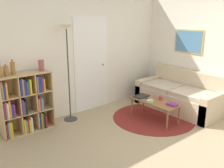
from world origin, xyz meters
TOP-DOWN VIEW (x-y plane):
  - ground_plane at (0.00, 0.00)m, footprint 14.00×14.00m
  - wall_back at (0.01, 2.38)m, footprint 7.10×0.11m
  - wall_right at (2.08, 1.18)m, footprint 0.08×5.36m
  - rug at (0.79, 1.09)m, footprint 1.68×1.68m
  - bookshelf at (-1.45, 2.17)m, footprint 0.92×0.34m
  - floor_lamp at (-0.57, 2.11)m, footprint 0.30×0.30m
  - couch at (1.67, 1.08)m, footprint 0.87×1.87m
  - coffee_table at (0.73, 1.02)m, footprint 0.44×1.01m
  - laptop at (0.72, 1.38)m, footprint 0.33×0.24m
  - bowl at (0.62, 1.04)m, footprint 0.14×0.14m
  - book_stack_on_table at (0.79, 0.64)m, footprint 0.13×0.20m
  - cup at (0.86, 0.99)m, footprint 0.08×0.08m
  - remote at (0.68, 1.13)m, footprint 0.06×0.17m
  - bottle_left at (-1.80, 2.15)m, footprint 0.07×0.07m
  - bottle_middle at (-1.70, 2.18)m, footprint 0.08×0.08m
  - bottle_right at (-1.58, 2.20)m, footprint 0.08×0.08m
  - vase_on_shelf at (-1.08, 2.17)m, footprint 0.10×0.10m

SIDE VIEW (x-z plane):
  - ground_plane at x=0.00m, z-range 0.00..0.00m
  - rug at x=0.79m, z-range 0.00..0.01m
  - couch at x=1.67m, z-range -0.14..0.71m
  - coffee_table at x=0.73m, z-range 0.16..0.56m
  - laptop at x=0.72m, z-range 0.40..0.42m
  - remote at x=0.68m, z-range 0.40..0.42m
  - bowl at x=0.62m, z-range 0.40..0.44m
  - book_stack_on_table at x=0.79m, z-range 0.40..0.44m
  - cup at x=0.86m, z-range 0.40..0.48m
  - bookshelf at x=-1.45m, z-range -0.01..1.07m
  - bottle_middle at x=-1.70m, z-range 1.06..1.27m
  - bottle_left at x=-1.80m, z-range 1.06..1.28m
  - vase_on_shelf at x=-1.08m, z-range 1.08..1.28m
  - bottle_right at x=-1.58m, z-range 1.06..1.32m
  - wall_back at x=0.01m, z-range -0.01..2.59m
  - wall_right at x=2.08m, z-range 0.00..2.60m
  - floor_lamp at x=-0.57m, z-range 0.64..2.53m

